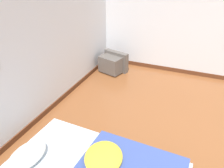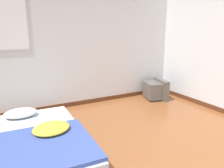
{
  "view_description": "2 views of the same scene",
  "coord_description": "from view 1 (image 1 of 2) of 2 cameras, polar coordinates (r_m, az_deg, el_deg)",
  "views": [
    {
      "loc": [
        -1.97,
        0.59,
        2.19
      ],
      "look_at": [
        0.76,
        1.74,
        0.55
      ],
      "focal_mm": 35.0,
      "sensor_mm": 36.0,
      "label": 1
    },
    {
      "loc": [
        -0.92,
        -1.44,
        1.55
      ],
      "look_at": [
        0.89,
        1.96,
        0.58
      ],
      "focal_mm": 35.0,
      "sensor_mm": 36.0,
      "label": 2
    }
  ],
  "objects": [
    {
      "name": "wall_back",
      "position": [
        3.06,
        -24.38,
        9.34
      ],
      "size": [
        7.96,
        0.08,
        2.6
      ],
      "color": "silver",
      "rests_on": "ground_plane"
    },
    {
      "name": "crt_tv",
      "position": [
        4.97,
        0.22,
        5.5
      ],
      "size": [
        0.55,
        0.64,
        0.45
      ],
      "color": "#56514C",
      "rests_on": "ground_plane"
    }
  ]
}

